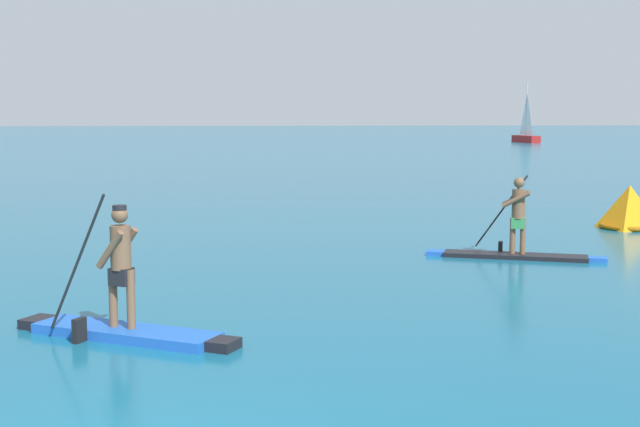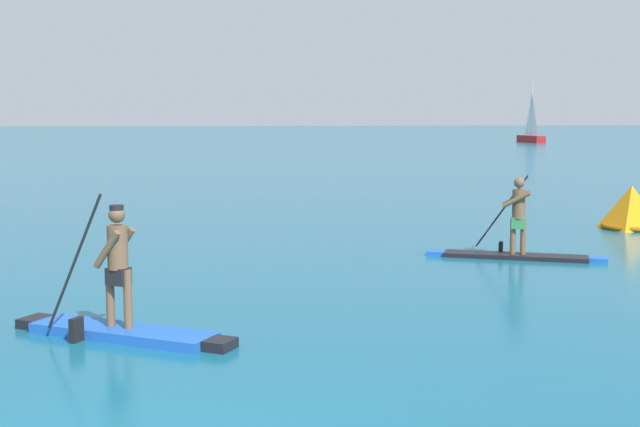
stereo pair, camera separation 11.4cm
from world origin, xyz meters
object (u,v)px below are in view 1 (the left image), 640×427
at_px(paddleboarder_mid_center, 123,312).
at_px(paddleboarder_far_right, 515,239).
at_px(race_marker_buoy, 629,209).
at_px(sailboat_right_horizon, 526,134).

bearing_deg(paddleboarder_mid_center, paddleboarder_far_right, -113.05).
relative_size(paddleboarder_mid_center, race_marker_buoy, 1.82).
bearing_deg(paddleboarder_mid_center, race_marker_buoy, -110.95).
xyz_separation_m(paddleboarder_mid_center, race_marker_buoy, (11.35, 9.41, 0.15)).
bearing_deg(paddleboarder_far_right, sailboat_right_horizon, -88.57).
distance_m(paddleboarder_mid_center, race_marker_buoy, 14.74).
relative_size(race_marker_buoy, sailboat_right_horizon, 0.26).
bearing_deg(sailboat_right_horizon, paddleboarder_far_right, -26.58).
bearing_deg(paddleboarder_far_right, paddleboarder_mid_center, 58.83).
bearing_deg(paddleboarder_far_right, race_marker_buoy, -115.92).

